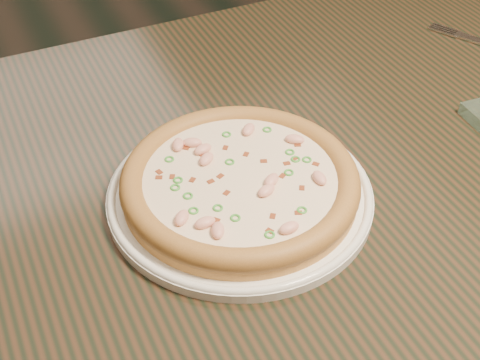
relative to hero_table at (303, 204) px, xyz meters
name	(u,v)px	position (x,y,z in m)	size (l,w,h in m)	color
ground	(116,175)	(-0.07, 0.93, -0.65)	(9.00, 9.00, 0.00)	black
hero_table	(303,204)	(0.00, 0.00, 0.00)	(1.20, 0.80, 0.75)	black
plate	(240,194)	(-0.12, -0.05, 0.11)	(0.31, 0.31, 0.02)	white
pizza	(240,182)	(-0.12, -0.05, 0.13)	(0.28, 0.28, 0.03)	gold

